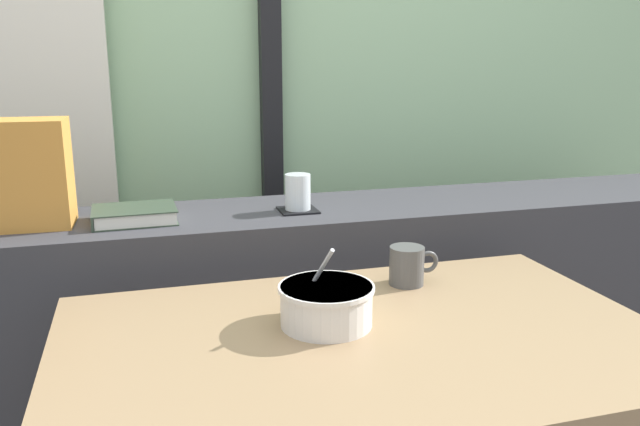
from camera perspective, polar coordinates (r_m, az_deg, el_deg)
curtain_left_panel at (r=2.18m, az=-26.15°, el=14.08°), size 0.56×0.06×2.50m
window_divider_post at (r=2.23m, az=-4.52°, el=16.63°), size 0.07×0.05×2.60m
dark_console_ledge at (r=1.87m, az=-2.12°, el=-11.37°), size 2.80×0.37×0.78m
breakfast_table at (r=1.22m, az=3.88°, el=-15.51°), size 1.09×0.69×0.70m
coaster_square at (r=1.71m, az=-2.09°, el=0.25°), size 0.10×0.10×0.00m
juice_glass at (r=1.70m, az=-2.10°, el=1.79°), size 0.07×0.07×0.10m
closed_book at (r=1.66m, az=-16.31°, el=-0.14°), size 0.21×0.16×0.04m
soup_bowl at (r=1.19m, az=0.56°, el=-8.27°), size 0.18×0.18×0.16m
ceramic_mug at (r=1.41m, az=7.85°, el=-4.67°), size 0.11×0.08×0.08m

